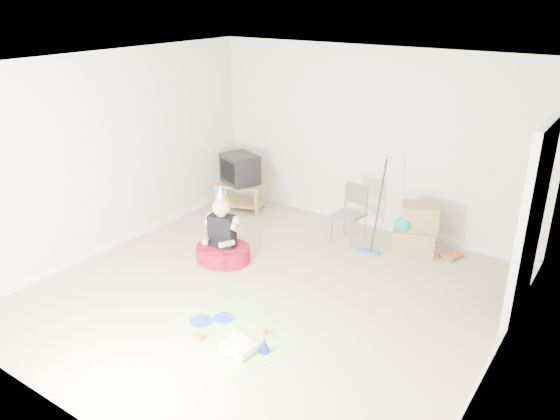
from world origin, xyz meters
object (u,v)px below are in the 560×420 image
Objects in this scene: cardboard_boxes at (415,230)px; tv_stand at (241,194)px; crt_tv at (240,169)px; folding_chair at (349,214)px; seated_woman at (223,245)px; birthday_cake at (239,347)px.

tv_stand is at bearing -178.47° from cardboard_boxes.
folding_chair is at bearing 18.22° from crt_tv.
folding_chair is (1.99, -0.11, -0.27)m from crt_tv.
cardboard_boxes is at bearing 39.65° from seated_woman.
crt_tv reaches higher than tv_stand.
crt_tv reaches higher than cardboard_boxes.
folding_chair is 2.88m from birthday_cake.
cardboard_boxes is at bearing 79.01° from birthday_cake.
crt_tv is at bearing -26.57° from tv_stand.
crt_tv reaches higher than birthday_cake.
tv_stand is at bearing 174.72° from crt_tv.
birthday_cake is (0.31, -2.84, -0.36)m from folding_chair.
seated_woman reaches higher than birthday_cake.
tv_stand is 1.52× the size of crt_tv.
folding_chair reaches higher than tv_stand.
cardboard_boxes reaches higher than birthday_cake.
folding_chair is at bearing 53.55° from seated_woman.
birthday_cake is at bearing -83.82° from folding_chair.
seated_woman reaches higher than tv_stand.
cardboard_boxes is 0.66× the size of seated_woman.
folding_chair is 1.22× the size of cardboard_boxes.
birthday_cake is (1.37, -1.40, -0.18)m from seated_woman.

